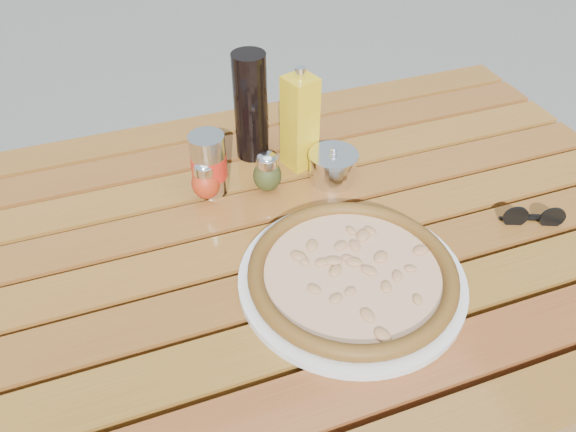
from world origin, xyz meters
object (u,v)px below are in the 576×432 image
object	(u,v)px
plate	(352,279)
pizza	(352,273)
soda_can	(209,164)
olive_oil_cruet	(300,122)
pepper_shaker	(206,180)
sunglasses	(533,217)
table	(292,266)
dark_bottle	(251,107)
oregano_shaker	(267,172)
parmesan_tin	(333,166)

from	to	relation	value
plate	pizza	size ratio (longest dim) A/B	1.06
soda_can	olive_oil_cruet	distance (m)	0.19
plate	pepper_shaker	size ratio (longest dim) A/B	4.39
plate	sunglasses	world-z (taller)	sunglasses
table	sunglasses	size ratio (longest dim) A/B	12.79
pizza	olive_oil_cruet	bearing A→B (deg)	83.59
dark_bottle	sunglasses	world-z (taller)	dark_bottle
soda_can	oregano_shaker	bearing A→B (deg)	-18.69
pizza	soda_can	world-z (taller)	soda_can
pizza	pepper_shaker	world-z (taller)	pepper_shaker
pizza	dark_bottle	distance (m)	0.41
plate	parmesan_tin	bearing A→B (deg)	73.08
dark_bottle	soda_can	world-z (taller)	dark_bottle
oregano_shaker	soda_can	bearing A→B (deg)	161.31
dark_bottle	olive_oil_cruet	bearing A→B (deg)	-39.84
plate	pepper_shaker	xyz separation A→B (m)	(-0.16, 0.29, 0.03)
sunglasses	dark_bottle	bearing A→B (deg)	158.74
sunglasses	plate	bearing A→B (deg)	-154.97
table	dark_bottle	world-z (taller)	dark_bottle
parmesan_tin	oregano_shaker	bearing A→B (deg)	173.36
dark_bottle	olive_oil_cruet	xyz separation A→B (m)	(0.08, -0.06, -0.01)
olive_oil_cruet	plate	bearing A→B (deg)	-96.41
table	pepper_shaker	bearing A→B (deg)	124.98
pizza	pepper_shaker	bearing A→B (deg)	119.08
plate	soda_can	distance (m)	0.35
dark_bottle	parmesan_tin	xyz separation A→B (m)	(0.12, -0.14, -0.08)
olive_oil_cruet	parmesan_tin	size ratio (longest dim) A/B	1.69
olive_oil_cruet	sunglasses	xyz separation A→B (m)	(0.32, -0.31, -0.08)
sunglasses	soda_can	bearing A→B (deg)	172.35
pizza	oregano_shaker	xyz separation A→B (m)	(-0.05, 0.28, 0.02)
table	plate	bearing A→B (deg)	-68.93
pizza	parmesan_tin	size ratio (longest dim) A/B	2.73
oregano_shaker	soda_can	size ratio (longest dim) A/B	0.68
pepper_shaker	olive_oil_cruet	size ratio (longest dim) A/B	0.39
table	parmesan_tin	world-z (taller)	parmesan_tin
parmesan_tin	sunglasses	distance (m)	0.37
plate	pizza	world-z (taller)	pizza
pizza	sunglasses	xyz separation A→B (m)	(0.36, 0.02, -0.01)
pizza	pepper_shaker	size ratio (longest dim) A/B	4.14
plate	pizza	xyz separation A→B (m)	(-0.00, 0.00, 0.02)
dark_bottle	parmesan_tin	distance (m)	0.20
pepper_shaker	sunglasses	distance (m)	0.59
oregano_shaker	sunglasses	distance (m)	0.48
dark_bottle	pepper_shaker	bearing A→B (deg)	-139.66
olive_oil_cruet	sunglasses	bearing A→B (deg)	-44.21
pizza	sunglasses	bearing A→B (deg)	2.88
olive_oil_cruet	sunglasses	world-z (taller)	olive_oil_cruet
pepper_shaker	sunglasses	xyz separation A→B (m)	(0.52, -0.27, -0.02)
pepper_shaker	sunglasses	world-z (taller)	pepper_shaker
sunglasses	olive_oil_cruet	bearing A→B (deg)	157.94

